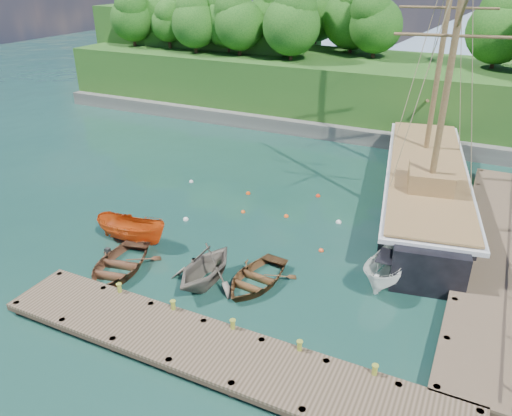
# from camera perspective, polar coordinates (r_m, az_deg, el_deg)

# --- Properties ---
(ground) EXTENTS (160.00, 160.00, 0.00)m
(ground) POSITION_cam_1_polar(r_m,az_deg,el_deg) (26.36, -1.22, -6.98)
(ground) COLOR #13362E
(ground) RESTS_ON ground
(dock_near) EXTENTS (20.00, 3.20, 1.10)m
(dock_near) POSITION_cam_1_polar(r_m,az_deg,el_deg) (20.82, -4.54, -16.12)
(dock_near) COLOR #463928
(dock_near) RESTS_ON ground
(dock_east) EXTENTS (3.20, 24.00, 1.10)m
(dock_east) POSITION_cam_1_polar(r_m,az_deg,el_deg) (30.10, 25.34, -4.27)
(dock_east) COLOR #463928
(dock_east) RESTS_ON ground
(bollard_0) EXTENTS (0.26, 0.26, 0.45)m
(bollard_0) POSITION_cam_1_polar(r_m,az_deg,el_deg) (24.85, -15.12, -10.34)
(bollard_0) COLOR olive
(bollard_0) RESTS_ON ground
(bollard_1) EXTENTS (0.26, 0.26, 0.45)m
(bollard_1) POSITION_cam_1_polar(r_m,az_deg,el_deg) (23.28, -9.31, -12.49)
(bollard_1) COLOR olive
(bollard_1) RESTS_ON ground
(bollard_2) EXTENTS (0.26, 0.26, 0.45)m
(bollard_2) POSITION_cam_1_polar(r_m,az_deg,el_deg) (22.01, -2.63, -14.77)
(bollard_2) COLOR olive
(bollard_2) RESTS_ON ground
(bollard_3) EXTENTS (0.26, 0.26, 0.45)m
(bollard_3) POSITION_cam_1_polar(r_m,az_deg,el_deg) (21.09, 4.91, -17.06)
(bollard_3) COLOR olive
(bollard_3) RESTS_ON ground
(bollard_4) EXTENTS (0.26, 0.26, 0.45)m
(bollard_4) POSITION_cam_1_polar(r_m,az_deg,el_deg) (20.57, 13.17, -19.20)
(bollard_4) COLOR olive
(bollard_4) RESTS_ON ground
(rowboat_0) EXTENTS (4.39, 5.47, 1.01)m
(rowboat_0) POSITION_cam_1_polar(r_m,az_deg,el_deg) (27.11, -15.44, -7.02)
(rowboat_0) COLOR brown
(rowboat_0) RESTS_ON ground
(rowboat_1) EXTENTS (3.80, 4.35, 2.22)m
(rowboat_1) POSITION_cam_1_polar(r_m,az_deg,el_deg) (25.43, -5.75, -8.51)
(rowboat_1) COLOR #6F665A
(rowboat_1) RESTS_ON ground
(rowboat_2) EXTENTS (3.60, 4.72, 0.91)m
(rowboat_2) POSITION_cam_1_polar(r_m,az_deg,el_deg) (25.25, -0.04, -8.64)
(rowboat_2) COLOR brown
(rowboat_2) RESTS_ON ground
(motorboat_orange) EXTENTS (4.57, 1.94, 1.73)m
(motorboat_orange) POSITION_cam_1_polar(r_m,az_deg,el_deg) (29.65, -13.84, -3.75)
(motorboat_orange) COLOR #CF4C12
(motorboat_orange) RESTS_ON ground
(cabin_boat_white) EXTENTS (2.52, 4.96, 1.83)m
(cabin_boat_white) POSITION_cam_1_polar(r_m,az_deg,el_deg) (26.27, 14.86, -8.11)
(cabin_boat_white) COLOR white
(cabin_boat_white) RESTS_ON ground
(schooner) EXTENTS (8.48, 27.55, 20.33)m
(schooner) POSITION_cam_1_polar(r_m,az_deg,el_deg) (34.53, 18.67, 2.10)
(schooner) COLOR black
(schooner) RESTS_ON ground
(mooring_buoy_0) EXTENTS (0.34, 0.34, 0.34)m
(mooring_buoy_0) POSITION_cam_1_polar(r_m,az_deg,el_deg) (31.48, -8.02, -1.36)
(mooring_buoy_0) COLOR white
(mooring_buoy_0) RESTS_ON ground
(mooring_buoy_1) EXTENTS (0.29, 0.29, 0.29)m
(mooring_buoy_1) POSITION_cam_1_polar(r_m,az_deg,el_deg) (32.11, -1.49, -0.51)
(mooring_buoy_1) COLOR #DD5017
(mooring_buoy_1) RESTS_ON ground
(mooring_buoy_2) EXTENTS (0.30, 0.30, 0.30)m
(mooring_buoy_2) POSITION_cam_1_polar(r_m,az_deg,el_deg) (31.61, 3.48, -1.00)
(mooring_buoy_2) COLOR #F85012
(mooring_buoy_2) RESTS_ON ground
(mooring_buoy_3) EXTENTS (0.36, 0.36, 0.36)m
(mooring_buoy_3) POSITION_cam_1_polar(r_m,az_deg,el_deg) (31.25, 9.42, -1.67)
(mooring_buoy_3) COLOR silver
(mooring_buoy_3) RESTS_ON ground
(mooring_buoy_4) EXTENTS (0.32, 0.32, 0.32)m
(mooring_buoy_4) POSITION_cam_1_polar(r_m,az_deg,el_deg) (34.69, -0.90, 1.62)
(mooring_buoy_4) COLOR #D7430D
(mooring_buoy_4) RESTS_ON ground
(mooring_buoy_5) EXTENTS (0.31, 0.31, 0.31)m
(mooring_buoy_5) POSITION_cam_1_polar(r_m,az_deg,el_deg) (34.58, 7.09, 1.33)
(mooring_buoy_5) COLOR red
(mooring_buoy_5) RESTS_ON ground
(mooring_buoy_6) EXTENTS (0.32, 0.32, 0.32)m
(mooring_buoy_6) POSITION_cam_1_polar(r_m,az_deg,el_deg) (36.90, -7.41, 2.96)
(mooring_buoy_6) COLOR silver
(mooring_buoy_6) RESTS_ON ground
(mooring_buoy_7) EXTENTS (0.29, 0.29, 0.29)m
(mooring_buoy_7) POSITION_cam_1_polar(r_m,az_deg,el_deg) (28.13, 7.45, -4.89)
(mooring_buoy_7) COLOR #EE4D20
(mooring_buoy_7) RESTS_ON ground
(headland) EXTENTS (51.00, 19.31, 12.90)m
(headland) POSITION_cam_1_polar(r_m,az_deg,el_deg) (56.62, 1.59, 17.15)
(headland) COLOR #474744
(headland) RESTS_ON ground
(distant_ridge) EXTENTS (117.00, 40.00, 10.00)m
(distant_ridge) POSITION_cam_1_polar(r_m,az_deg,el_deg) (90.37, 23.13, 17.83)
(distant_ridge) COLOR #728CA5
(distant_ridge) RESTS_ON ground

